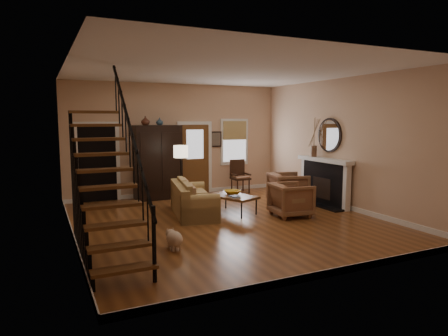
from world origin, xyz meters
name	(u,v)px	position (x,y,z in m)	size (l,w,h in m)	color
room	(183,149)	(-0.41, 1.76, 1.51)	(7.00, 7.33, 3.30)	brown
staircase	(106,161)	(-2.78, -1.30, 1.60)	(0.94, 2.80, 3.20)	brown
fireplace	(326,177)	(3.13, 0.50, 0.74)	(0.33, 1.95, 2.30)	black
armoire	(158,162)	(-0.70, 3.15, 1.05)	(1.30, 0.60, 2.10)	black
vase_a	(145,121)	(-1.05, 3.05, 2.22)	(0.24, 0.24, 0.25)	#4C2619
vase_b	(160,121)	(-0.65, 3.05, 2.21)	(0.20, 0.20, 0.21)	#334C60
sofa	(193,199)	(-0.47, 0.90, 0.37)	(0.86, 1.99, 0.74)	#A07F49
coffee_table	(233,204)	(0.46, 0.63, 0.22)	(0.67, 1.15, 0.44)	brown
bowl	(232,192)	(0.51, 0.78, 0.49)	(0.39, 0.39, 0.10)	#C49217
books	(234,197)	(0.34, 0.33, 0.47)	(0.21, 0.29, 0.05)	beige
armchair_left	(291,200)	(1.55, -0.21, 0.39)	(0.84, 0.87, 0.79)	brown
armchair_right	(288,189)	(2.25, 0.96, 0.42)	(0.90, 0.93, 0.84)	brown
floor_lamp	(181,177)	(-0.48, 1.75, 0.80)	(0.37, 0.37, 1.61)	black
side_chair	(240,177)	(1.85, 2.95, 0.51)	(0.54, 0.54, 1.02)	#321B0F
dog	(175,240)	(-1.68, -1.36, 0.17)	(0.27, 0.46, 0.33)	beige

